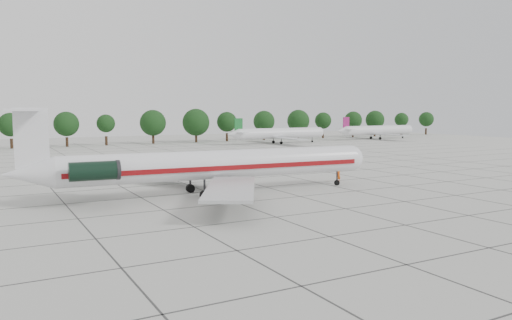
# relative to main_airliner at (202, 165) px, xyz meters

# --- Properties ---
(ground) EXTENTS (260.00, 260.00, 0.00)m
(ground) POSITION_rel_main_airliner_xyz_m (9.45, 2.09, -3.52)
(ground) COLOR beige
(ground) RESTS_ON ground
(apron_joints) EXTENTS (170.00, 170.00, 0.02)m
(apron_joints) POSITION_rel_main_airliner_xyz_m (9.45, 17.09, -3.51)
(apron_joints) COLOR #383838
(apron_joints) RESTS_ON ground
(main_airliner) EXTENTS (42.48, 33.31, 9.96)m
(main_airliner) POSITION_rel_main_airliner_xyz_m (0.00, 0.00, 0.00)
(main_airliner) COLOR silver
(main_airliner) RESTS_ON ground
(ground_crew) EXTENTS (0.73, 0.59, 1.74)m
(ground_crew) POSITION_rel_main_airliner_xyz_m (20.84, 1.68, -2.65)
(ground_crew) COLOR #F45A0E
(ground_crew) RESTS_ON ground
(bg_airliner_d) EXTENTS (28.24, 27.20, 7.40)m
(bg_airliner_d) POSITION_rel_main_airliner_xyz_m (53.29, 70.19, -0.61)
(bg_airliner_d) COLOR silver
(bg_airliner_d) RESTS_ON ground
(bg_airliner_e) EXTENTS (28.24, 27.20, 7.40)m
(bg_airliner_e) POSITION_rel_main_airliner_xyz_m (93.02, 73.10, -0.61)
(bg_airliner_e) COLOR silver
(bg_airliner_e) RESTS_ON ground
(tree_line) EXTENTS (249.86, 8.44, 10.22)m
(tree_line) POSITION_rel_main_airliner_xyz_m (-2.23, 87.09, 2.46)
(tree_line) COLOR #332114
(tree_line) RESTS_ON ground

